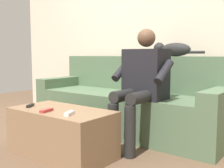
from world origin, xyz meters
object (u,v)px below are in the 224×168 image
at_px(person_solo_seated, 142,80).
at_px(remote_red, 46,111).
at_px(cat_on_backrest, 172,49).
at_px(couch, 127,105).
at_px(remote_white, 69,113).
at_px(coffee_table, 62,133).
at_px(remote_black, 30,106).

bearing_deg(person_solo_seated, remote_red, 61.52).
height_order(person_solo_seated, cat_on_backrest, person_solo_seated).
height_order(couch, remote_red, couch).
bearing_deg(remote_white, coffee_table, 38.92).
height_order(cat_on_backrest, remote_black, cat_on_backrest).
xyz_separation_m(couch, remote_white, (-0.21, 1.13, 0.12)).
distance_m(coffee_table, cat_on_backrest, 1.53).
height_order(couch, remote_black, couch).
bearing_deg(remote_white, couch, -13.56).
bearing_deg(person_solo_seated, remote_white, 75.51).
bearing_deg(couch, remote_white, 100.59).
bearing_deg(coffee_table, person_solo_seated, -121.77).
bearing_deg(cat_on_backrest, coffee_table, 71.56).
xyz_separation_m(coffee_table, remote_white, (-0.21, 0.11, 0.22)).
xyz_separation_m(coffee_table, remote_black, (0.32, 0.09, 0.22)).
bearing_deg(remote_white, person_solo_seated, -38.64).
bearing_deg(coffee_table, couch, -90.00).
bearing_deg(remote_white, remote_black, 63.64).
height_order(person_solo_seated, remote_red, person_solo_seated).
height_order(person_solo_seated, remote_white, person_solo_seated).
relative_size(coffee_table, remote_white, 7.34).
bearing_deg(cat_on_backrest, remote_black, 61.32).
height_order(remote_black, remote_white, remote_white).
xyz_separation_m(couch, coffee_table, (0.00, 1.02, -0.10)).
bearing_deg(coffee_table, remote_white, 153.07).
xyz_separation_m(cat_on_backrest, remote_black, (0.74, 1.36, -0.52)).
distance_m(remote_black, remote_red, 0.30).
xyz_separation_m(coffee_table, remote_red, (0.03, 0.14, 0.22)).
distance_m(cat_on_backrest, remote_white, 1.49).
height_order(couch, person_solo_seated, person_solo_seated).
distance_m(couch, cat_on_backrest, 0.81).
xyz_separation_m(couch, person_solo_seated, (-0.41, 0.36, 0.34)).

